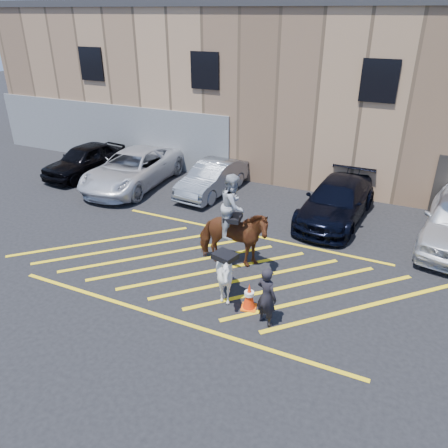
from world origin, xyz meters
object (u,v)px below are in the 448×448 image
at_px(traffic_cone, 249,296).
at_px(mounted_bay, 233,230).
at_px(saddled_white, 225,275).
at_px(car_black_suv, 85,160).
at_px(car_silver_sedan, 212,178).
at_px(car_white_pickup, 132,169).
at_px(handler, 267,297).
at_px(car_blue_suv, 337,201).

bearing_deg(traffic_cone, mounted_bay, 125.26).
height_order(mounted_bay, saddled_white, mounted_bay).
bearing_deg(car_black_suv, traffic_cone, -23.84).
distance_m(car_silver_sedan, saddled_white, 7.47).
xyz_separation_m(car_white_pickup, traffic_cone, (7.82, -5.97, -0.39)).
relative_size(car_silver_sedan, traffic_cone, 5.43).
bearing_deg(handler, saddled_white, 1.97).
bearing_deg(car_black_suv, car_white_pickup, 1.63).
distance_m(car_black_suv, car_silver_sedan, 6.29).
height_order(car_white_pickup, car_silver_sedan, car_white_pickup).
distance_m(mounted_bay, traffic_cone, 2.30).
distance_m(car_black_suv, car_white_pickup, 2.80).
bearing_deg(handler, traffic_cone, -10.62).
height_order(car_black_suv, handler, handler).
distance_m(car_silver_sedan, mounted_bay, 5.80).
xyz_separation_m(car_black_suv, handler, (11.19, -6.59, 0.06)).
distance_m(car_silver_sedan, car_blue_suv, 5.19).
relative_size(handler, traffic_cone, 2.12).
relative_size(car_black_suv, saddled_white, 2.66).
distance_m(car_silver_sedan, handler, 8.58).
distance_m(car_white_pickup, car_silver_sedan, 3.56).
distance_m(car_blue_suv, saddled_white, 6.36).
xyz_separation_m(car_white_pickup, handler, (8.41, -6.35, 0.02)).
height_order(car_blue_suv, handler, handler).
height_order(car_white_pickup, car_blue_suv, car_white_pickup).
bearing_deg(car_black_suv, mounted_bay, -18.91).
distance_m(handler, mounted_bay, 2.85).
height_order(saddled_white, traffic_cone, saddled_white).
height_order(car_white_pickup, saddled_white, car_white_pickup).
bearing_deg(car_black_suv, car_blue_suv, 6.83).
relative_size(car_white_pickup, car_silver_sedan, 1.37).
bearing_deg(saddled_white, car_black_suv, 148.30).
relative_size(car_white_pickup, traffic_cone, 7.44).
height_order(car_white_pickup, handler, handler).
xyz_separation_m(car_white_pickup, mounted_bay, (6.57, -4.21, 0.40)).
xyz_separation_m(car_white_pickup, car_silver_sedan, (3.49, 0.68, -0.10)).
relative_size(car_blue_suv, saddled_white, 3.09).
height_order(handler, mounted_bay, mounted_bay).
relative_size(mounted_bay, saddled_white, 1.81).
relative_size(car_silver_sedan, saddled_white, 2.51).
relative_size(car_black_suv, car_silver_sedan, 1.06).
distance_m(mounted_bay, saddled_white, 1.78).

